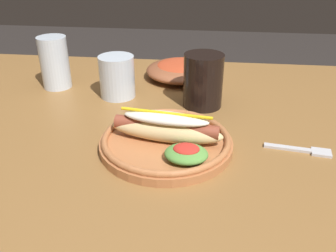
% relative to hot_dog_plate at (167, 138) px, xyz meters
% --- Properties ---
extents(dining_table, '(1.31, 0.95, 0.74)m').
position_rel_hot_dog_plate_xyz_m(dining_table, '(0.02, 0.06, -0.12)').
color(dining_table, olive).
rests_on(dining_table, ground_plane).
extents(hot_dog_plate, '(0.25, 0.25, 0.08)m').
position_rel_hot_dog_plate_xyz_m(hot_dog_plate, '(0.00, 0.00, 0.00)').
color(hot_dog_plate, '#B77042').
rests_on(hot_dog_plate, dining_table).
extents(fork, '(0.12, 0.04, 0.00)m').
position_rel_hot_dog_plate_xyz_m(fork, '(0.25, 0.02, -0.02)').
color(fork, silver).
rests_on(fork, dining_table).
extents(soda_cup, '(0.09, 0.09, 0.12)m').
position_rel_hot_dog_plate_xyz_m(soda_cup, '(0.06, 0.20, 0.04)').
color(soda_cup, black).
rests_on(soda_cup, dining_table).
extents(water_cup, '(0.07, 0.07, 0.13)m').
position_rel_hot_dog_plate_xyz_m(water_cup, '(-0.32, 0.27, 0.04)').
color(water_cup, silver).
rests_on(water_cup, dining_table).
extents(extra_cup, '(0.09, 0.09, 0.10)m').
position_rel_hot_dog_plate_xyz_m(extra_cup, '(-0.15, 0.23, 0.03)').
color(extra_cup, silver).
rests_on(extra_cup, dining_table).
extents(side_bowl, '(0.19, 0.19, 0.05)m').
position_rel_hot_dog_plate_xyz_m(side_bowl, '(-0.00, 0.38, 0.00)').
color(side_bowl, brown).
rests_on(side_bowl, dining_table).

